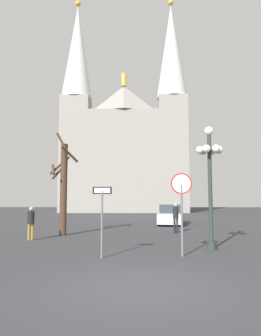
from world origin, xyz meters
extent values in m
plane|color=#38383D|center=(0.00, 0.00, 0.00)|extent=(120.00, 120.00, 0.00)
cube|color=gray|center=(-1.71, 39.45, 7.06)|extent=(17.61, 10.13, 14.12)
pyramid|color=gray|center=(-1.71, 35.38, 15.87)|extent=(6.16, 2.00, 3.50)
cylinder|color=gold|center=(-1.71, 35.38, 18.52)|extent=(0.70, 0.70, 1.80)
cube|color=gray|center=(-8.55, 36.35, 8.07)|extent=(3.94, 3.94, 16.14)
cone|color=silver|center=(-8.55, 36.35, 23.17)|extent=(4.33, 4.33, 14.05)
sphere|color=gold|center=(-8.55, 36.35, 30.59)|extent=(0.80, 0.80, 0.80)
cube|color=gray|center=(5.12, 36.35, 8.07)|extent=(3.94, 3.94, 16.14)
cone|color=silver|center=(5.12, 36.35, 23.17)|extent=(4.33, 4.33, 14.05)
sphere|color=gold|center=(5.12, 36.35, 30.59)|extent=(0.80, 0.80, 0.80)
cylinder|color=slate|center=(1.55, 3.78, 1.24)|extent=(0.08, 0.08, 2.48)
cylinder|color=red|center=(1.55, 3.78, 2.52)|extent=(0.74, 0.13, 0.74)
cylinder|color=white|center=(1.55, 3.76, 2.52)|extent=(0.65, 0.08, 0.65)
cylinder|color=slate|center=(-1.21, 3.39, 1.14)|extent=(0.07, 0.07, 2.27)
cube|color=black|center=(-1.21, 3.39, 2.27)|extent=(0.66, 0.09, 0.25)
cube|color=white|center=(-1.21, 3.37, 2.27)|extent=(0.55, 0.06, 0.17)
cylinder|color=#2D3833|center=(2.92, 5.31, 2.27)|extent=(0.16, 0.16, 4.55)
cylinder|color=#2D3833|center=(2.92, 5.31, 0.15)|extent=(0.36, 0.36, 0.30)
sphere|color=white|center=(2.92, 5.31, 4.73)|extent=(0.36, 0.36, 0.36)
sphere|color=white|center=(3.30, 5.31, 3.95)|extent=(0.33, 0.33, 0.33)
cylinder|color=#2D3833|center=(3.11, 5.31, 3.95)|extent=(0.05, 0.38, 0.05)
sphere|color=white|center=(3.11, 5.64, 3.95)|extent=(0.33, 0.33, 0.33)
cylinder|color=#2D3833|center=(3.01, 5.47, 3.95)|extent=(0.36, 0.23, 0.05)
sphere|color=white|center=(2.73, 5.64, 3.95)|extent=(0.33, 0.33, 0.33)
cylinder|color=#2D3833|center=(2.82, 5.47, 3.95)|extent=(0.36, 0.23, 0.05)
sphere|color=white|center=(2.54, 5.31, 3.95)|extent=(0.33, 0.33, 0.33)
cylinder|color=#2D3833|center=(2.73, 5.31, 3.95)|extent=(0.05, 0.38, 0.05)
sphere|color=white|center=(2.73, 4.98, 3.95)|extent=(0.33, 0.33, 0.33)
cylinder|color=#2D3833|center=(2.82, 5.14, 3.95)|extent=(0.36, 0.23, 0.05)
sphere|color=white|center=(3.11, 4.98, 3.95)|extent=(0.33, 0.33, 0.33)
cylinder|color=#2D3833|center=(3.01, 5.14, 3.95)|extent=(0.36, 0.23, 0.05)
cylinder|color=#473323|center=(-4.01, 9.81, 2.49)|extent=(0.37, 0.37, 4.99)
cylinder|color=#473323|center=(-4.56, 9.63, 3.56)|extent=(0.51, 1.19, 0.73)
cylinder|color=#473323|center=(-4.40, 9.97, 3.39)|extent=(0.47, 0.89, 0.75)
cylinder|color=#473323|center=(-4.35, 10.26, 3.86)|extent=(1.03, 0.82, 1.11)
cylinder|color=#473323|center=(-3.64, 9.47, 4.37)|extent=(0.83, 0.90, 0.83)
cylinder|color=#473323|center=(-4.07, 9.50, 5.00)|extent=(0.75, 0.26, 1.16)
cube|color=silver|center=(2.62, 16.90, 0.51)|extent=(2.44, 4.70, 0.73)
cube|color=#333D47|center=(2.66, 17.12, 1.19)|extent=(1.96, 2.73, 0.63)
cylinder|color=black|center=(3.17, 15.27, 0.32)|extent=(0.32, 0.67, 0.64)
cylinder|color=black|center=(1.60, 15.51, 0.32)|extent=(0.32, 0.67, 0.64)
cylinder|color=black|center=(3.64, 18.28, 0.32)|extent=(0.32, 0.67, 0.64)
cylinder|color=black|center=(2.07, 18.53, 0.32)|extent=(0.32, 0.67, 0.64)
cylinder|color=olive|center=(-5.03, 7.85, 0.39)|extent=(0.12, 0.12, 0.78)
cylinder|color=olive|center=(-5.17, 7.77, 0.39)|extent=(0.12, 0.12, 0.78)
cylinder|color=black|center=(-5.10, 7.81, 1.08)|extent=(0.32, 0.32, 0.59)
sphere|color=tan|center=(-5.10, 7.81, 1.48)|extent=(0.21, 0.21, 0.21)
cylinder|color=black|center=(2.33, 11.08, 0.42)|extent=(0.12, 0.12, 0.85)
cylinder|color=black|center=(2.18, 11.15, 0.42)|extent=(0.12, 0.12, 0.85)
cylinder|color=black|center=(2.26, 11.11, 1.17)|extent=(0.32, 0.32, 0.64)
sphere|color=tan|center=(2.26, 11.11, 1.60)|extent=(0.23, 0.23, 0.23)
camera|label=1|loc=(-0.07, -7.31, 2.03)|focal=33.55mm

